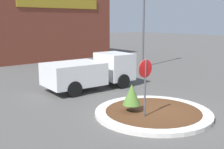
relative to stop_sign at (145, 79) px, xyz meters
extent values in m
plane|color=#514F4C|center=(0.76, 0.23, -1.66)|extent=(120.00, 120.00, 0.00)
cylinder|color=beige|center=(0.76, 0.23, -1.58)|extent=(4.81, 4.81, 0.16)
cylinder|color=#4C2D19|center=(0.76, 0.23, -1.58)|extent=(3.95, 3.95, 0.16)
cylinder|color=#4C4C51|center=(0.00, 0.00, -0.46)|extent=(0.07, 0.07, 2.40)
cylinder|color=#B71414|center=(0.00, 0.00, 0.38)|extent=(0.69, 0.03, 0.69)
cylinder|color=brown|center=(0.01, 0.74, -1.35)|extent=(0.08, 0.08, 0.29)
cone|color=#4C752D|center=(0.01, 0.74, -0.78)|extent=(0.74, 0.74, 0.86)
cube|color=silver|center=(3.09, 5.46, -0.51)|extent=(1.77, 2.24, 1.55)
cube|color=silver|center=(0.34, 5.64, -0.69)|extent=(3.20, 2.45, 1.20)
cube|color=black|center=(3.66, 5.42, -0.24)|extent=(0.17, 1.91, 0.54)
cylinder|color=black|center=(3.01, 6.50, -1.25)|extent=(0.84, 0.30, 0.83)
cylinder|color=black|center=(2.87, 4.43, -1.25)|extent=(0.84, 0.30, 0.83)
cylinder|color=black|center=(-0.15, 6.71, -1.25)|extent=(0.84, 0.30, 0.83)
cylinder|color=black|center=(-0.28, 4.64, -1.25)|extent=(0.84, 0.30, 0.83)
cube|color=brown|center=(5.92, 19.64, 1.45)|extent=(12.01, 6.00, 6.22)
cube|color=#B28E23|center=(5.92, 16.61, 3.75)|extent=(8.41, 0.08, 0.90)
cylinder|color=#4C4C51|center=(9.28, 9.05, 2.09)|extent=(0.16, 0.16, 7.50)
camera|label=1|loc=(-7.66, -7.20, 2.18)|focal=45.00mm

